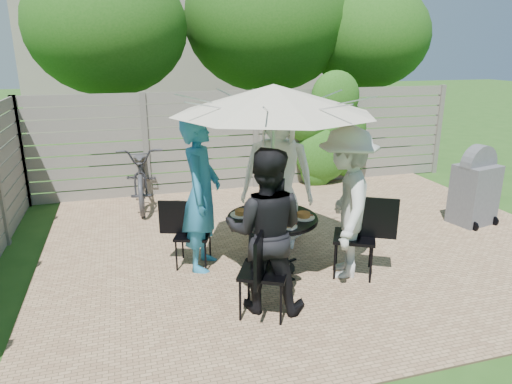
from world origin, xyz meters
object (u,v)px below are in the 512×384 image
object	(u,v)px
plate_back	(275,205)
person_right	(346,203)
syrup_jug	(267,208)
glass_back	(265,203)
glass_right	(295,209)
glass_left	(249,213)
chair_front	(264,289)
plate_right	(303,216)
bicycle	(142,174)
plate_front	(270,226)
patio_table	(272,233)
umbrella	(274,99)
plate_left	(241,213)
coffee_cup	(282,206)
chair_back	(278,220)
plate_extra	(286,225)
chair_left	(192,247)
chair_right	(355,252)
person_left	(201,194)
person_back	(278,174)
person_front	(265,231)
bbq_grill	(475,189)

from	to	relation	value
plate_back	person_right	bearing A→B (deg)	-46.25
person_right	syrup_jug	size ratio (longest dim) A/B	10.97
glass_back	glass_right	size ratio (longest dim) A/B	1.00
glass_back	glass_left	bearing A→B (deg)	-135.80
glass_back	chair_front	bearing A→B (deg)	-107.97
chair_front	plate_right	xyz separation A→B (m)	(0.71, 0.75, 0.42)
chair_front	bicycle	bearing A→B (deg)	41.05
plate_front	patio_table	bearing A→B (deg)	67.20
umbrella	plate_left	distance (m)	1.36
coffee_cup	chair_back	bearing A→B (deg)	74.73
patio_table	plate_extra	world-z (taller)	plate_extra
patio_table	plate_right	size ratio (longest dim) A/B	5.25
umbrella	plate_left	bearing A→B (deg)	157.20
chair_back	plate_left	distance (m)	1.12
person_right	bicycle	distance (m)	3.94
chair_left	bicycle	bearing A→B (deg)	119.21
chair_right	syrup_jug	world-z (taller)	chair_right
person_left	coffee_cup	bearing A→B (deg)	-76.69
person_back	glass_right	distance (m)	0.80
plate_left	glass_right	world-z (taller)	glass_right
chair_back	person_front	size ratio (longest dim) A/B	0.54
chair_front	chair_left	bearing A→B (deg)	49.28
chair_front	glass_back	world-z (taller)	chair_front
plate_left	plate_extra	bearing A→B (deg)	-51.86
plate_left	plate_front	bearing A→B (deg)	-67.80
plate_extra	bicycle	world-z (taller)	bicycle
plate_right	glass_left	bearing A→B (deg)	166.81
bicycle	bbq_grill	bearing A→B (deg)	-23.37
chair_left	person_front	world-z (taller)	person_front
chair_left	person_right	size ratio (longest dim) A/B	0.47
plate_front	plate_back	bearing A→B (deg)	67.20
glass_back	plate_right	bearing A→B (deg)	-51.98
bicycle	plate_left	bearing A→B (deg)	-67.27
chair_back	chair_left	bearing A→B (deg)	-39.41
person_right	person_left	bearing A→B (deg)	-90.00
chair_left	syrup_jug	distance (m)	1.04
bicycle	patio_table	bearing A→B (deg)	-62.60
chair_left	person_right	xyz separation A→B (m)	(1.65, -0.69, 0.63)
chair_front	plate_back	size ratio (longest dim) A/B	3.64
plate_front	chair_front	bearing A→B (deg)	-112.92
chair_left	glass_left	xyz separation A→B (m)	(0.61, -0.37, 0.50)
plate_front	glass_back	xyz separation A→B (m)	(0.14, 0.61, 0.05)
person_left	bicycle	distance (m)	2.76
person_back	plate_left	xyz separation A→B (m)	(-0.65, -0.63, -0.26)
plate_extra	coffee_cup	xyz separation A→B (m)	(0.13, 0.51, 0.04)
person_back	syrup_jug	world-z (taller)	person_back
patio_table	person_right	world-z (taller)	person_right
chair_back	patio_table	bearing A→B (deg)	5.50
syrup_jug	person_front	bearing A→B (deg)	-108.90
person_right	bicycle	world-z (taller)	person_right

